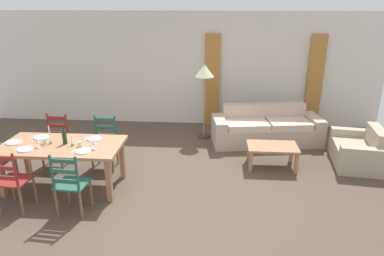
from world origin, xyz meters
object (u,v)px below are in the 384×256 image
Objects in this scene: dining_chair_near_left at (11,180)px; dining_chair_near_right at (71,184)px; dining_chair_far_left at (56,141)px; wine_bottle at (64,137)px; dining_chair_far_right at (105,143)px; wine_glass_near_left at (37,141)px; dining_table at (62,149)px; wine_glass_near_right at (94,142)px; couch at (266,129)px; coffee_table at (272,149)px; coffee_cup_primary at (80,144)px; standing_lamp at (205,75)px; armchair_upholstered at (360,152)px; coffee_cup_secondary at (45,141)px.

dining_chair_near_left is 1.00× the size of dining_chair_near_right.
dining_chair_far_left is 3.04× the size of wine_bottle.
wine_glass_near_left is (-0.74, -0.90, 0.38)m from dining_chair_far_right.
wine_bottle is (0.51, 0.74, 0.39)m from dining_chair_near_left.
wine_bottle is at bearing 26.89° from dining_table.
dining_chair_far_right reaches higher than wine_glass_near_right.
wine_bottle is at bearing -147.81° from couch.
dining_table is 0.94m from dining_chair_far_left.
couch is 2.63× the size of coffee_table.
dining_chair_far_right reaches higher than wine_glass_near_left.
dining_chair_near_right is 0.75m from coffee_cup_primary.
coffee_table is (3.95, 0.20, -0.12)m from dining_chair_far_left.
coffee_cup_primary is at bearing 164.26° from wine_glass_near_right.
dining_table is 0.88m from dining_chair_near_right.
dining_chair_near_right reaches higher than coffee_table.
dining_chair_near_left is at bearing -141.30° from coffee_cup_primary.
coffee_cup_primary is at bearing -161.26° from coffee_table.
couch is at bearing 19.47° from dining_chair_far_left.
coffee_cup_primary is at bearing -144.28° from couch.
standing_lamp reaches higher than wine_bottle.
dining_table is 4.15m from couch.
wine_bottle reaches higher than dining_chair_near_left.
dining_chair_far_right is 2.55m from standing_lamp.
couch is at bearing 43.74° from dining_chair_near_right.
coffee_table is at bearing -171.75° from armchair_upholstered.
wine_glass_near_left is 1.00× the size of wine_glass_near_right.
wine_glass_near_right is 0.10× the size of standing_lamp.
wine_glass_near_right is at bearing -141.18° from couch.
armchair_upholstered is (5.40, 1.22, -0.55)m from coffee_cup_secondary.
armchair_upholstered is (5.62, 0.44, -0.23)m from dining_chair_far_left.
dining_chair_near_left reaches higher than coffee_table.
wine_glass_near_right is at bearing -18.00° from wine_bottle.
couch is at bearing 25.16° from dining_chair_far_right.
dining_chair_far_left reaches higher than armchair_upholstered.
coffee_cup_primary is 3.13m from standing_lamp.
wine_bottle is 4.12m from couch.
dining_chair_far_right is at bearing 83.39° from coffee_cup_primary.
dining_chair_far_left is 5.96× the size of wine_glass_near_left.
dining_chair_near_right is at bearing -136.26° from couch.
dining_chair_far_left reaches higher than coffee_cup_secondary.
couch is at bearing 36.34° from dining_chair_near_left.
coffee_cup_secondary reaches higher than couch.
wine_glass_near_right is at bearing -80.46° from dining_chair_far_right.
dining_chair_near_right is at bearing -64.27° from wine_bottle.
dining_chair_far_left is 3.96m from coffee_table.
coffee_cup_secondary is at bearing -165.29° from coffee_table.
dining_table is at bearing -132.22° from standing_lamp.
dining_chair_far_left reaches higher than coffee_table.
dining_table is 0.37m from coffee_cup_primary.
dining_chair_near_right reaches higher than wine_glass_near_right.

